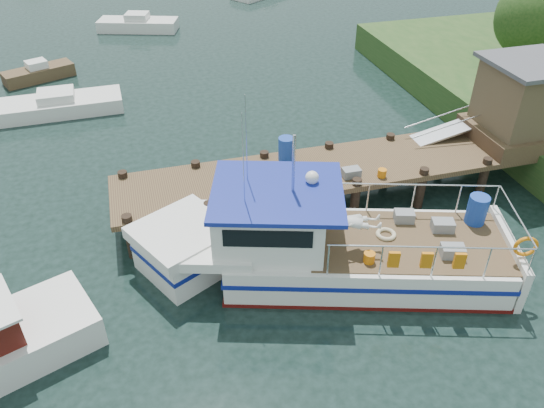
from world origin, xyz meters
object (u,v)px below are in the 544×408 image
object	(u,v)px
moored_a	(58,105)
moored_b	(138,24)
moored_rowboat	(39,73)
lobster_boat	(318,246)
dock	(459,127)

from	to	relation	value
moored_a	moored_b	size ratio (longest dim) A/B	1.08
moored_rowboat	moored_a	bearing A→B (deg)	-68.00
moored_a	moored_b	world-z (taller)	moored_b
lobster_boat	dock	bearing A→B (deg)	45.38
lobster_boat	moored_a	bearing A→B (deg)	137.66
lobster_boat	moored_b	world-z (taller)	lobster_boat
moored_rowboat	moored_b	bearing A→B (deg)	59.05
dock	moored_rowboat	distance (m)	21.94
dock	moored_b	size ratio (longest dim) A/B	3.03
dock	moored_b	distance (m)	24.58
lobster_boat	moored_a	distance (m)	16.06
dock	lobster_boat	xyz separation A→B (m)	(-6.68, -3.53, -1.23)
moored_rowboat	moored_a	distance (m)	4.76
moored_rowboat	lobster_boat	bearing A→B (deg)	-56.06
moored_a	moored_b	xyz separation A→B (m)	(4.59, 11.96, 0.02)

